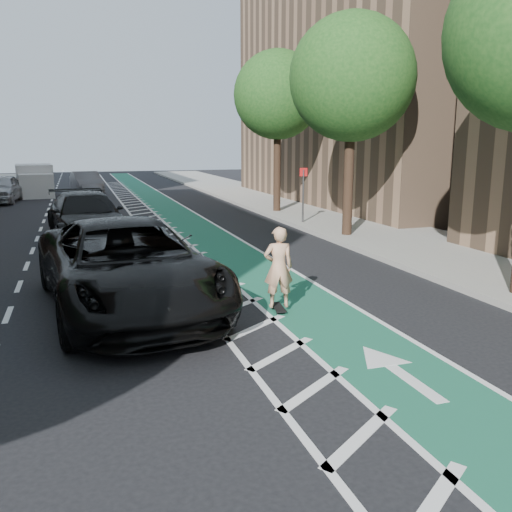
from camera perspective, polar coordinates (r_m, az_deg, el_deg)
name	(u,v)px	position (r m, az deg, el deg)	size (l,w,h in m)	color
ground	(180,336)	(10.34, -8.05, -8.37)	(120.00, 120.00, 0.00)	black
bike_lane	(211,239)	(20.42, -4.80, 1.85)	(2.00, 90.00, 0.01)	#1C624C
buffer_strip	(171,241)	(20.13, -8.96, 1.59)	(1.40, 90.00, 0.01)	silver
sidewalk_right	(364,228)	(22.78, 11.32, 2.88)	(5.00, 90.00, 0.15)	gray
curb_right	(310,231)	(21.69, 5.66, 2.62)	(0.12, 90.00, 0.16)	gray
building_right_far	(406,40)	(35.72, 15.56, 21.08)	(14.00, 22.00, 19.00)	#84664C
tree_r_c	(359,77)	(20.11, 10.76, 18.03)	(4.20, 4.20, 7.90)	#382619
tree_r_d	(278,95)	(27.38, 2.34, 16.54)	(4.20, 4.20, 7.90)	#382619
sign_post	(303,194)	(23.57, 4.99, 6.49)	(0.35, 0.08, 2.47)	#4C4C4C
skateboard	(278,307)	(11.70, 2.34, -5.42)	(0.30, 0.75, 0.10)	black
skateboarder	(278,267)	(11.47, 2.37, -1.19)	(0.63, 0.42, 1.74)	tan
suv_near	(127,266)	(11.93, -13.47, -1.01)	(3.20, 6.94, 1.93)	black
suv_far	(87,217)	(20.95, -17.39, 3.99)	(2.44, 6.00, 1.74)	black
car_silver	(1,189)	(35.94, -25.30, 6.44)	(1.97, 4.90, 1.67)	#A5A6AA
car_grey	(86,183)	(39.48, -17.42, 7.35)	(1.66, 4.75, 1.57)	slate
box_truck	(35,181)	(39.70, -22.24, 7.28)	(2.70, 5.16, 2.07)	silver
barrel_a	(62,248)	(17.24, -19.76, 0.75)	(0.68, 0.68, 0.92)	#E15B0B
barrel_b	(75,220)	(23.77, -18.49, 3.66)	(0.62, 0.62, 0.85)	#E25A0B
barrel_c	(62,210)	(27.23, -19.76, 4.60)	(0.65, 0.65, 0.89)	orange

